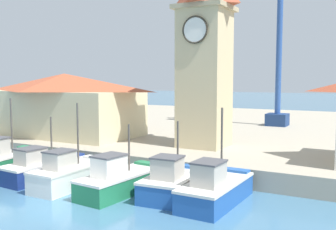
{
  "coord_description": "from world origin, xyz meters",
  "views": [
    {
      "loc": [
        12.75,
        -12.36,
        5.78
      ],
      "look_at": [
        1.04,
        9.11,
        3.5
      ],
      "focal_mm": 42.0,
      "sensor_mm": 36.0,
      "label": 1
    }
  ],
  "objects_px": {
    "fishing_boat_left_inner": "(70,174)",
    "fishing_boat_mid_right": "(215,189)",
    "clock_tower": "(205,51)",
    "fishing_boat_center": "(173,182)",
    "fishing_boat_mid_left": "(120,180)",
    "fishing_boat_left_outer": "(43,167)",
    "fishing_boat_far_left": "(5,162)",
    "port_crane_near": "(280,44)",
    "warehouse_left": "(65,104)"
  },
  "relations": [
    {
      "from": "fishing_boat_far_left",
      "to": "fishing_boat_left_outer",
      "type": "relative_size",
      "value": 0.94
    },
    {
      "from": "fishing_boat_mid_left",
      "to": "fishing_boat_center",
      "type": "bearing_deg",
      "value": 16.7
    },
    {
      "from": "fishing_boat_left_inner",
      "to": "warehouse_left",
      "type": "xyz_separation_m",
      "value": [
        -8.64,
        8.86,
        2.96
      ]
    },
    {
      "from": "fishing_boat_left_inner",
      "to": "clock_tower",
      "type": "height_order",
      "value": "clock_tower"
    },
    {
      "from": "fishing_boat_center",
      "to": "port_crane_near",
      "type": "bearing_deg",
      "value": 90.44
    },
    {
      "from": "fishing_boat_mid_left",
      "to": "warehouse_left",
      "type": "distance_m",
      "value": 14.78
    },
    {
      "from": "fishing_boat_far_left",
      "to": "fishing_boat_left_inner",
      "type": "bearing_deg",
      "value": 0.74
    },
    {
      "from": "clock_tower",
      "to": "warehouse_left",
      "type": "distance_m",
      "value": 13.0
    },
    {
      "from": "fishing_boat_left_outer",
      "to": "port_crane_near",
      "type": "relative_size",
      "value": 0.25
    },
    {
      "from": "fishing_boat_left_inner",
      "to": "fishing_boat_mid_left",
      "type": "relative_size",
      "value": 0.91
    },
    {
      "from": "fishing_boat_mid_right",
      "to": "clock_tower",
      "type": "distance_m",
      "value": 11.47
    },
    {
      "from": "fishing_boat_center",
      "to": "fishing_boat_far_left",
      "type": "bearing_deg",
      "value": -173.92
    },
    {
      "from": "fishing_boat_mid_left",
      "to": "fishing_boat_left_outer",
      "type": "bearing_deg",
      "value": 177.61
    },
    {
      "from": "fishing_boat_far_left",
      "to": "warehouse_left",
      "type": "xyz_separation_m",
      "value": [
        -3.58,
        8.93,
        2.86
      ]
    },
    {
      "from": "clock_tower",
      "to": "warehouse_left",
      "type": "bearing_deg",
      "value": -178.36
    },
    {
      "from": "fishing_boat_mid_left",
      "to": "clock_tower",
      "type": "distance_m",
      "value": 11.32
    },
    {
      "from": "fishing_boat_left_inner",
      "to": "fishing_boat_center",
      "type": "xyz_separation_m",
      "value": [
        5.63,
        1.07,
        -0.01
      ]
    },
    {
      "from": "fishing_boat_far_left",
      "to": "port_crane_near",
      "type": "relative_size",
      "value": 0.24
    },
    {
      "from": "fishing_boat_center",
      "to": "warehouse_left",
      "type": "distance_m",
      "value": 16.53
    },
    {
      "from": "fishing_boat_mid_left",
      "to": "warehouse_left",
      "type": "relative_size",
      "value": 0.42
    },
    {
      "from": "fishing_boat_far_left",
      "to": "warehouse_left",
      "type": "relative_size",
      "value": 0.38
    },
    {
      "from": "fishing_boat_left_outer",
      "to": "clock_tower",
      "type": "height_order",
      "value": "clock_tower"
    },
    {
      "from": "fishing_boat_mid_left",
      "to": "port_crane_near",
      "type": "height_order",
      "value": "port_crane_near"
    },
    {
      "from": "fishing_boat_center",
      "to": "warehouse_left",
      "type": "bearing_deg",
      "value": 151.38
    },
    {
      "from": "fishing_boat_left_inner",
      "to": "fishing_boat_far_left",
      "type": "bearing_deg",
      "value": -179.26
    },
    {
      "from": "fishing_boat_left_outer",
      "to": "fishing_boat_left_inner",
      "type": "distance_m",
      "value": 2.65
    },
    {
      "from": "fishing_boat_left_inner",
      "to": "fishing_boat_mid_right",
      "type": "bearing_deg",
      "value": 7.55
    },
    {
      "from": "fishing_boat_center",
      "to": "fishing_boat_mid_right",
      "type": "relative_size",
      "value": 0.87
    },
    {
      "from": "fishing_boat_far_left",
      "to": "port_crane_near",
      "type": "distance_m",
      "value": 27.36
    },
    {
      "from": "fishing_boat_mid_left",
      "to": "port_crane_near",
      "type": "xyz_separation_m",
      "value": [
        2.42,
        23.49,
        8.42
      ]
    },
    {
      "from": "warehouse_left",
      "to": "fishing_boat_center",
      "type": "bearing_deg",
      "value": -28.62
    },
    {
      "from": "fishing_boat_far_left",
      "to": "clock_tower",
      "type": "relative_size",
      "value": 0.35
    },
    {
      "from": "fishing_boat_left_outer",
      "to": "fishing_boat_center",
      "type": "height_order",
      "value": "fishing_boat_center"
    },
    {
      "from": "fishing_boat_far_left",
      "to": "fishing_boat_left_outer",
      "type": "bearing_deg",
      "value": 13.52
    },
    {
      "from": "fishing_boat_far_left",
      "to": "fishing_boat_left_outer",
      "type": "distance_m",
      "value": 2.55
    },
    {
      "from": "fishing_boat_left_outer",
      "to": "fishing_boat_left_inner",
      "type": "height_order",
      "value": "fishing_boat_left_inner"
    },
    {
      "from": "port_crane_near",
      "to": "fishing_boat_far_left",
      "type": "bearing_deg",
      "value": -113.79
    },
    {
      "from": "fishing_boat_left_outer",
      "to": "warehouse_left",
      "type": "height_order",
      "value": "warehouse_left"
    },
    {
      "from": "warehouse_left",
      "to": "clock_tower",
      "type": "bearing_deg",
      "value": 1.64
    },
    {
      "from": "fishing_boat_mid_left",
      "to": "clock_tower",
      "type": "relative_size",
      "value": 0.38
    },
    {
      "from": "fishing_boat_center",
      "to": "port_crane_near",
      "type": "distance_m",
      "value": 24.22
    },
    {
      "from": "fishing_boat_left_inner",
      "to": "port_crane_near",
      "type": "distance_m",
      "value": 25.81
    },
    {
      "from": "fishing_boat_left_inner",
      "to": "fishing_boat_mid_right",
      "type": "relative_size",
      "value": 0.95
    },
    {
      "from": "fishing_boat_left_outer",
      "to": "clock_tower",
      "type": "relative_size",
      "value": 0.37
    },
    {
      "from": "fishing_boat_left_outer",
      "to": "port_crane_near",
      "type": "distance_m",
      "value": 26.02
    },
    {
      "from": "fishing_boat_far_left",
      "to": "clock_tower",
      "type": "xyz_separation_m",
      "value": [
        8.8,
        9.28,
        6.8
      ]
    },
    {
      "from": "fishing_boat_center",
      "to": "fishing_boat_mid_right",
      "type": "xyz_separation_m",
      "value": [
        2.23,
        -0.03,
        0.0
      ]
    },
    {
      "from": "fishing_boat_left_outer",
      "to": "fishing_boat_left_inner",
      "type": "xyz_separation_m",
      "value": [
        2.59,
        -0.53,
        0.06
      ]
    },
    {
      "from": "fishing_boat_left_inner",
      "to": "warehouse_left",
      "type": "bearing_deg",
      "value": 134.29
    },
    {
      "from": "fishing_boat_left_inner",
      "to": "port_crane_near",
      "type": "bearing_deg",
      "value": 77.09
    }
  ]
}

